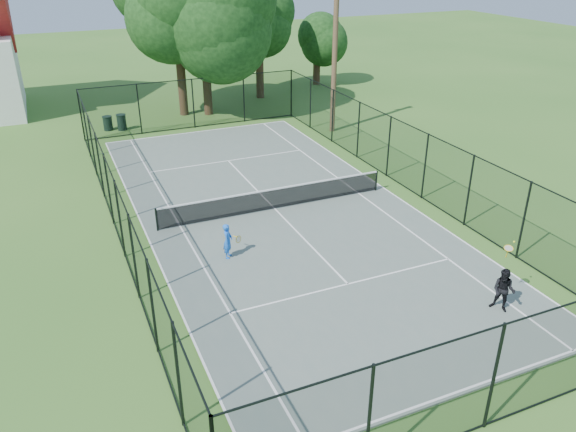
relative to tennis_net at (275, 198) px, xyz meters
name	(u,v)px	position (x,y,z in m)	size (l,w,h in m)	color
ground	(275,210)	(0.00, 0.00, -0.58)	(120.00, 120.00, 0.00)	#356522
tennis_court	(275,209)	(0.00, 0.00, -0.55)	(11.00, 24.00, 0.06)	#596960
tennis_net	(275,198)	(0.00, 0.00, 0.00)	(10.08, 0.08, 0.95)	black
fence	(275,178)	(0.00, 0.00, 0.92)	(13.10, 26.10, 3.00)	black
tree_near_left	(176,14)	(0.12, 16.12, 5.78)	(7.92, 7.92, 10.33)	#332114
tree_near_mid	(203,21)	(1.63, 15.57, 5.35)	(7.36, 7.36, 9.62)	#332114
tree_near_right	(259,34)	(6.39, 18.38, 3.90)	(5.12, 5.12, 7.06)	#332114
tree_far_right	(317,44)	(12.07, 20.59, 2.59)	(3.88, 3.88, 5.13)	#332114
trash_bin_left	(108,123)	(-4.97, 14.58, -0.14)	(0.58, 0.58, 0.86)	black
trash_bin_right	(122,122)	(-4.19, 14.25, -0.09)	(0.58, 0.58, 0.98)	black
utility_pole	(335,58)	(7.45, 9.00, 3.75)	(1.40, 0.30, 8.54)	#4C3823
player_blue	(228,241)	(-3.08, -3.09, 0.14)	(0.84, 0.57, 1.32)	blue
player_black	(504,290)	(3.61, -9.55, 0.20)	(0.97, 0.93, 2.10)	black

